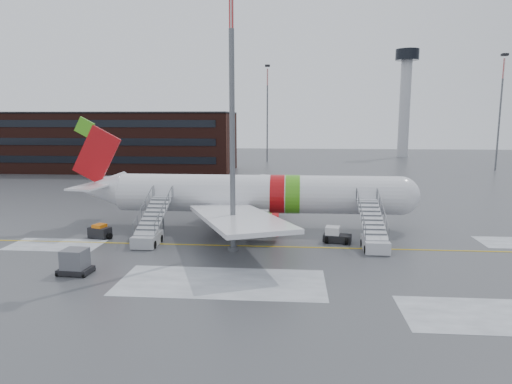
# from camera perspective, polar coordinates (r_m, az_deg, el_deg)

# --- Properties ---
(ground) EXTENTS (260.00, 260.00, 0.00)m
(ground) POSITION_cam_1_polar(r_m,az_deg,el_deg) (40.73, 6.34, -6.51)
(ground) COLOR #494C4F
(ground) RESTS_ON ground
(airliner) EXTENTS (35.03, 32.97, 11.18)m
(airliner) POSITION_cam_1_polar(r_m,az_deg,el_deg) (45.86, -0.98, -0.31)
(airliner) COLOR white
(airliner) RESTS_ON ground
(airstair_fwd) EXTENTS (2.05, 7.70, 3.48)m
(airstair_fwd) POSITION_cam_1_polar(r_m,az_deg,el_deg) (40.34, 14.51, -5.34)
(airstair_fwd) COLOR #BBBDC3
(airstair_fwd) RESTS_ON ground
(airstair_aft) EXTENTS (2.05, 7.70, 3.48)m
(airstair_aft) POSITION_cam_1_polar(r_m,az_deg,el_deg) (41.69, -13.14, -4.81)
(airstair_aft) COLOR #A4A7AB
(airstair_aft) RESTS_ON ground
(pushback_tug) EXTENTS (2.66, 2.18, 1.40)m
(pushback_tug) POSITION_cam_1_polar(r_m,az_deg,el_deg) (41.64, 9.92, -5.36)
(pushback_tug) COLOR black
(pushback_tug) RESTS_ON ground
(uld_container) EXTENTS (2.29, 1.73, 1.80)m
(uld_container) POSITION_cam_1_polar(r_m,az_deg,el_deg) (35.29, -21.68, -8.17)
(uld_container) COLOR black
(uld_container) RESTS_ON ground
(baggage_tractor) EXTENTS (2.64, 1.70, 1.30)m
(baggage_tractor) POSITION_cam_1_polar(r_m,az_deg,el_deg) (44.84, -18.94, -4.77)
(baggage_tractor) COLOR black
(baggage_tractor) RESTS_ON ground
(light_mast_near) EXTENTS (1.20, 1.20, 22.64)m
(light_mast_near) POSITION_cam_1_polar(r_m,az_deg,el_deg) (37.22, -3.02, 10.45)
(light_mast_near) COLOR #595B60
(light_mast_near) RESTS_ON ground
(terminal_building) EXTENTS (62.00, 16.11, 12.30)m
(terminal_building) POSITION_cam_1_polar(r_m,az_deg,el_deg) (103.95, -20.31, 5.97)
(terminal_building) COLOR #3F1E16
(terminal_building) RESTS_ON ground
(control_tower) EXTENTS (6.40, 6.40, 30.00)m
(control_tower) POSITION_cam_1_polar(r_m,az_deg,el_deg) (138.02, 18.18, 11.96)
(control_tower) COLOR #B2B5BA
(control_tower) RESTS_ON ground
(light_mast_far_ne) EXTENTS (1.20, 1.20, 24.25)m
(light_mast_far_ne) POSITION_cam_1_polar(r_m,az_deg,el_deg) (110.10, 28.26, 9.59)
(light_mast_far_ne) COLOR #595B60
(light_mast_far_ne) RESTS_ON ground
(light_mast_far_n) EXTENTS (1.20, 1.20, 24.25)m
(light_mast_far_n) POSITION_cam_1_polar(r_m,az_deg,el_deg) (117.43, 1.42, 10.57)
(light_mast_far_n) COLOR #595B60
(light_mast_far_n) RESTS_ON ground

